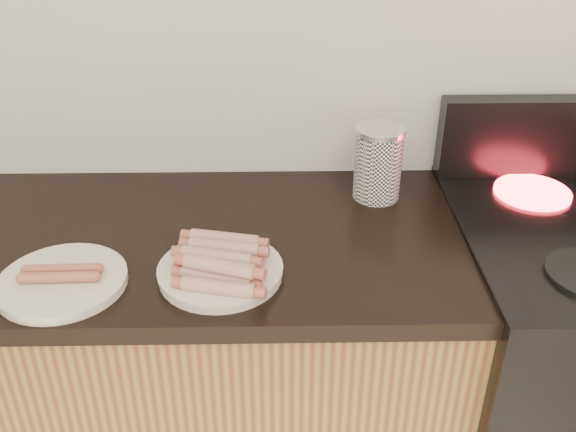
{
  "coord_description": "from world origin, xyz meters",
  "views": [
    {
      "loc": [
        -0.0,
        0.5,
        1.65
      ],
      "look_at": [
        0.02,
        1.62,
        0.99
      ],
      "focal_mm": 40.0,
      "sensor_mm": 36.0,
      "label": 1
    }
  ],
  "objects_px": {
    "side_plate": "(62,282)",
    "canister": "(378,163)",
    "main_plate": "(221,273)",
    "mug": "(381,179)"
  },
  "relations": [
    {
      "from": "main_plate",
      "to": "side_plate",
      "type": "distance_m",
      "value": 0.31
    },
    {
      "from": "main_plate",
      "to": "mug",
      "type": "bearing_deg",
      "value": 42.2
    },
    {
      "from": "side_plate",
      "to": "canister",
      "type": "xyz_separation_m",
      "value": [
        0.66,
        0.35,
        0.08
      ]
    },
    {
      "from": "side_plate",
      "to": "main_plate",
      "type": "bearing_deg",
      "value": 4.68
    },
    {
      "from": "mug",
      "to": "canister",
      "type": "bearing_deg",
      "value": -155.62
    },
    {
      "from": "main_plate",
      "to": "mug",
      "type": "xyz_separation_m",
      "value": [
        0.36,
        0.33,
        0.04
      ]
    },
    {
      "from": "canister",
      "to": "mug",
      "type": "relative_size",
      "value": 2.03
    },
    {
      "from": "main_plate",
      "to": "canister",
      "type": "distance_m",
      "value": 0.49
    },
    {
      "from": "canister",
      "to": "mug",
      "type": "height_order",
      "value": "canister"
    },
    {
      "from": "canister",
      "to": "main_plate",
      "type": "bearing_deg",
      "value": -137.32
    }
  ]
}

